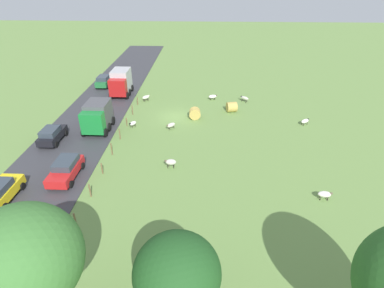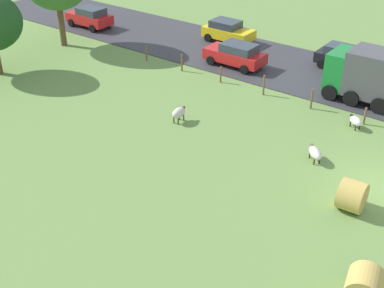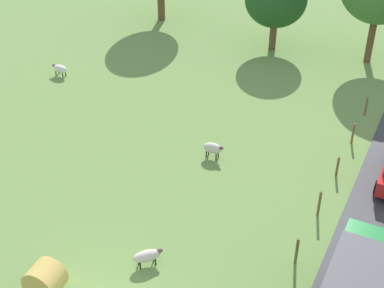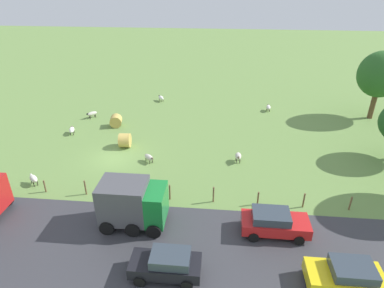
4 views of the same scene
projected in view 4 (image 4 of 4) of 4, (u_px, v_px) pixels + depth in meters
ground_plane at (114, 158)px, 29.97m from camera, size 160.00×160.00×0.00m
road_strip at (64, 241)px, 20.69m from camera, size 8.00×80.00×0.06m
sheep_0 at (268, 107)px, 40.04m from camera, size 1.15×0.57×0.75m
sheep_1 at (133, 186)px, 25.28m from camera, size 0.90×1.01×0.68m
sheep_2 at (161, 98)px, 43.15m from camera, size 1.20×1.04×0.71m
sheep_3 at (149, 157)px, 29.20m from camera, size 1.13×1.15×0.71m
sheep_4 at (33, 178)px, 26.04m from camera, size 1.07×1.10×0.80m
sheep_5 at (72, 130)px, 34.33m from camera, size 1.26×0.80×0.72m
sheep_6 at (92, 114)px, 38.12m from camera, size 1.20×1.15×0.76m
sheep_7 at (238, 156)px, 29.17m from camera, size 1.09×0.59×0.85m
hay_bale_0 at (116, 121)px, 35.99m from camera, size 1.46×1.50×1.27m
hay_bale_1 at (125, 140)px, 31.67m from camera, size 1.44×1.13×1.38m
tree_1 at (381, 75)px, 35.99m from camera, size 4.92×4.92×7.72m
fence_post_0 at (45, 186)px, 25.15m from camera, size 0.12×0.12×1.04m
fence_post_1 at (85, 188)px, 24.83m from camera, size 0.12×0.12×1.23m
fence_post_2 at (127, 191)px, 24.61m from camera, size 0.12×0.12×1.01m
fence_post_3 at (170, 192)px, 24.27m from camera, size 0.12×0.12×1.27m
fence_post_4 at (213, 195)px, 23.99m from camera, size 0.12×0.12×1.30m
fence_post_5 at (258, 198)px, 23.77m from camera, size 0.12×0.12×1.08m
fence_post_6 at (304, 200)px, 23.47m from camera, size 0.12×0.12×1.19m
fence_post_7 at (350, 203)px, 23.21m from camera, size 0.12×0.12×1.12m
truck_0 at (132, 202)px, 21.37m from camera, size 2.71×4.26×3.16m
car_0 at (167, 264)px, 17.95m from camera, size 1.94×3.91×1.60m
car_3 at (274, 222)px, 20.94m from camera, size 2.08×4.28×1.63m
car_4 at (346, 276)px, 17.21m from camera, size 2.11×3.95×1.65m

